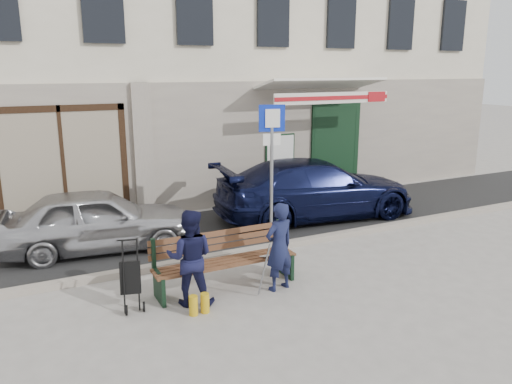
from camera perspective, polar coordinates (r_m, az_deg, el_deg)
ground at (r=8.70m, az=5.13°, el=-9.95°), size 80.00×80.00×0.00m
asphalt_lane at (r=11.27m, az=-3.16°, el=-4.23°), size 60.00×3.20×0.01m
curb at (r=9.88m, az=0.56°, el=-6.52°), size 60.00×0.18×0.12m
building at (r=15.85m, az=-11.56°, el=18.94°), size 20.00×8.27×10.00m
car_silver at (r=10.29m, az=-17.70°, el=-3.04°), size 3.84×1.92×1.25m
car_navy at (r=12.06m, az=6.84°, el=0.39°), size 5.07×2.47×1.42m
parking_sign at (r=9.94m, az=1.81°, el=4.67°), size 0.52×0.15×2.83m
bench at (r=8.21m, az=-3.80°, el=-7.95°), size 2.40×1.17×0.98m
man at (r=8.06m, az=2.65°, el=-6.26°), size 0.59×0.45×1.46m
woman at (r=7.63m, az=-7.55°, el=-7.44°), size 0.90×0.83×1.49m
stroller at (r=7.77m, az=-14.14°, el=-9.61°), size 0.36×0.47×1.04m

